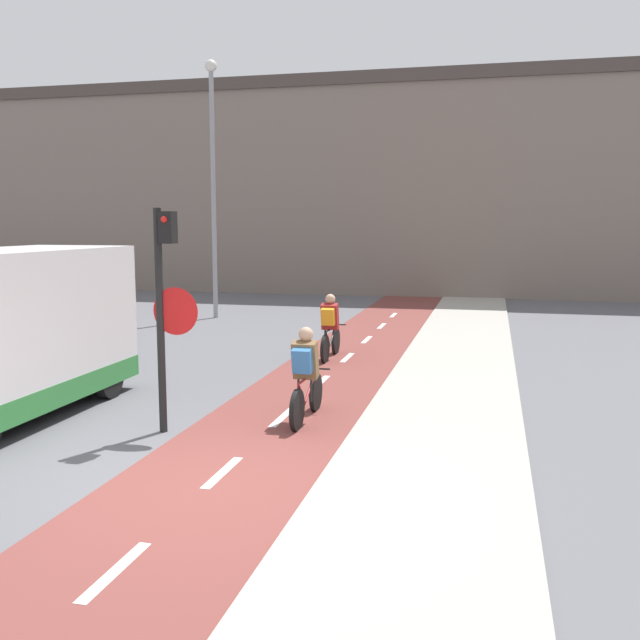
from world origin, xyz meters
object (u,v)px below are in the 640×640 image
at_px(street_lamp_far, 213,166).
at_px(cyclist_near, 306,376).
at_px(cyclist_far, 330,328).
at_px(traffic_light_pole, 165,295).

xyz_separation_m(street_lamp_far, cyclist_near, (5.79, -10.82, -4.01)).
distance_m(street_lamp_far, cyclist_near, 12.91).
height_order(cyclist_near, cyclist_far, cyclist_near).
xyz_separation_m(traffic_light_pole, cyclist_near, (1.77, 0.97, -1.27)).
relative_size(street_lamp_far, cyclist_near, 4.53).
bearing_deg(cyclist_far, street_lamp_far, 130.53).
height_order(traffic_light_pole, cyclist_far, traffic_light_pole).
height_order(street_lamp_far, cyclist_far, street_lamp_far).
xyz_separation_m(traffic_light_pole, street_lamp_far, (-4.02, 11.79, 2.74)).
bearing_deg(cyclist_near, traffic_light_pole, -151.24).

